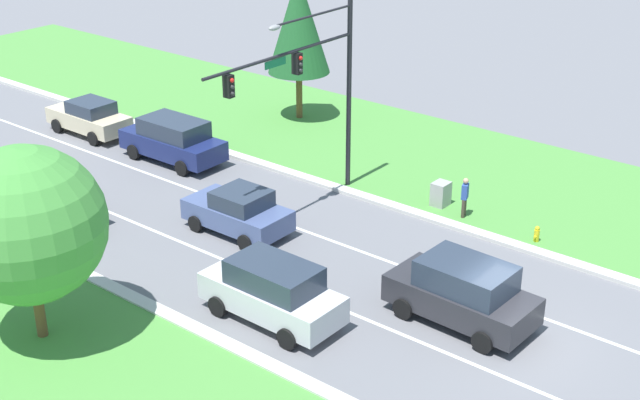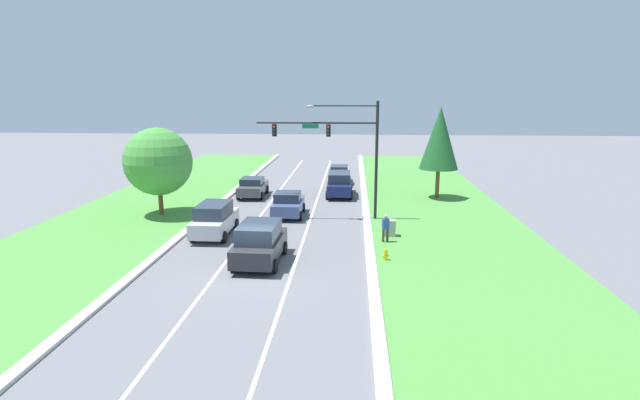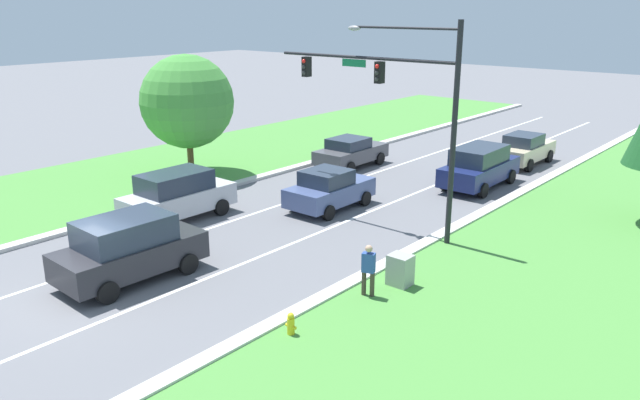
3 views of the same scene
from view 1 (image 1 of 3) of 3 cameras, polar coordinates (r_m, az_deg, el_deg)
The scene contains 16 objects.
ground_plane at distance 27.98m, azimuth 11.99°, elevation -8.74°, with size 160.00×160.00×0.00m, color slate.
curb_strip_right at distance 32.47m, azimuth 16.69°, elevation -4.18°, with size 0.50×90.00×0.15m.
lane_stripe_inner_left at distance 26.63m, azimuth 10.14°, elevation -10.45°, with size 0.14×81.00×0.01m.
lane_stripe_inner_right at distance 29.37m, azimuth 13.64°, elevation -7.18°, with size 0.14×81.00×0.01m.
traffic_signal_mast at distance 34.18m, azimuth -0.47°, elevation 7.90°, with size 8.13×0.41×7.97m.
graphite_sedan at distance 35.94m, azimuth -16.91°, elevation -0.00°, with size 2.18×4.47×1.62m.
charcoal_suv at distance 28.06m, azimuth 9.11°, elevation -5.84°, with size 2.38×4.72×2.08m.
champagne_sedan at distance 44.71m, azimuth -14.54°, elevation 5.15°, with size 1.99×4.52×1.73m.
silver_suv at distance 27.86m, azimuth -3.06°, elevation -5.84°, with size 2.11×4.72×2.02m.
slate_blue_sedan at distance 33.51m, azimuth -5.24°, elevation -0.73°, with size 2.16×4.15×1.74m.
navy_suv at distance 40.49m, azimuth -9.39°, elevation 3.83°, with size 2.24×5.07×1.99m.
utility_cabinet at distance 35.90m, azimuth 7.73°, elevation 0.34°, with size 0.70×0.60×1.06m.
pedestrian at distance 34.92m, azimuth 9.25°, elevation 0.25°, with size 0.43×0.33×1.69m.
fire_hydrant at distance 33.73m, azimuth 13.70°, elevation -2.18°, with size 0.34×0.20×0.70m.
conifer_near_right_tree at distance 44.38m, azimuth -1.38°, elevation 11.24°, with size 3.09×3.09×7.42m.
oak_near_left_tree at distance 26.97m, azimuth -18.28°, elevation -1.52°, with size 4.69×4.69×6.17m.
Camera 1 is at (-21.38, -9.91, 15.07)m, focal length 50.00 mm.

